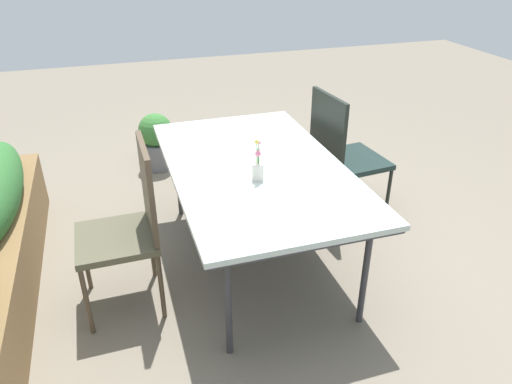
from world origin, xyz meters
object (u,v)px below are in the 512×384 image
(dining_table, at_px, (256,171))
(flower_vase, at_px, (258,168))
(chair_near_right, at_px, (341,151))
(chair_far_side, at_px, (130,221))
(potted_plant, at_px, (156,140))

(dining_table, distance_m, flower_vase, 0.23)
(chair_near_right, bearing_deg, flower_vase, -60.63)
(chair_far_side, xyz_separation_m, chair_near_right, (0.58, -1.61, -0.02))
(dining_table, bearing_deg, chair_near_right, -63.77)
(chair_near_right, xyz_separation_m, potted_plant, (1.28, 1.25, -0.27))
(dining_table, relative_size, chair_far_side, 1.76)
(flower_vase, height_order, potted_plant, flower_vase)
(dining_table, xyz_separation_m, chair_far_side, (-0.18, 0.81, -0.11))
(dining_table, distance_m, potted_plant, 1.78)
(chair_far_side, distance_m, potted_plant, 1.91)
(flower_vase, bearing_deg, chair_near_right, -55.40)
(potted_plant, bearing_deg, flower_vase, -168.01)
(chair_far_side, height_order, chair_near_right, chair_far_side)
(chair_near_right, bearing_deg, chair_far_side, -75.56)
(chair_near_right, height_order, potted_plant, chair_near_right)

